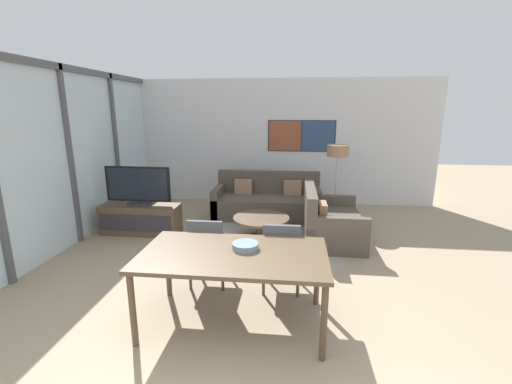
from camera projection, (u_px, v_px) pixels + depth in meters
name	position (u px, v px, depth m)	size (l,w,h in m)	color
wall_back	(275.00, 142.00, 7.80)	(7.18, 0.09, 2.80)	silver
window_wall_left	(68.00, 149.00, 5.34)	(0.07, 5.71, 2.80)	silver
area_rug	(261.00, 238.00, 5.82)	(2.56, 2.09, 0.01)	gray
tv_console	(141.00, 219.00, 6.00)	(1.37, 0.46, 0.52)	brown
television	(138.00, 186.00, 5.86)	(1.13, 0.20, 0.68)	#2D2D33
sofa_main	(267.00, 202.00, 7.01)	(2.13, 0.93, 0.88)	#51473D
sofa_side	(327.00, 223.00, 5.71)	(0.93, 1.44, 0.88)	#51473D
coffee_table	(261.00, 222.00, 5.75)	(0.94, 0.94, 0.37)	brown
dining_table	(234.00, 259.00, 3.36)	(1.83, 1.01, 0.77)	brown
dining_chair_left	(208.00, 247.00, 4.16)	(0.46, 0.46, 0.88)	#4C4C51
dining_chair_centre	(281.00, 252.00, 4.03)	(0.46, 0.46, 0.88)	#4C4C51
fruit_bowl	(245.00, 245.00, 3.42)	(0.27, 0.27, 0.06)	slate
floor_lamp	(338.00, 155.00, 6.59)	(0.42, 0.42, 1.47)	#2D2D33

